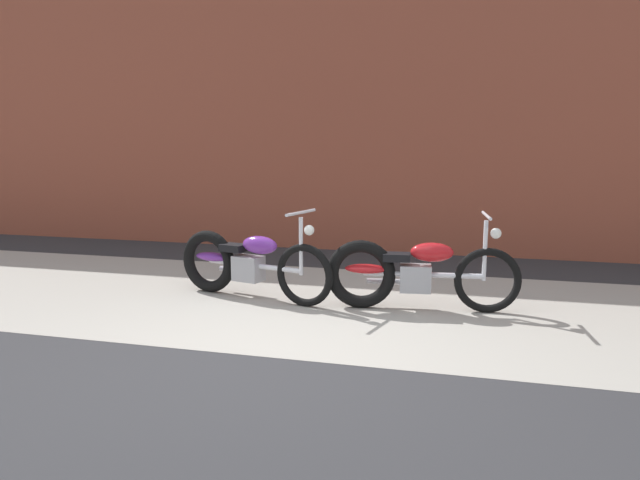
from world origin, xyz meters
TOP-DOWN VIEW (x-y plane):
  - ground_plane at (0.00, 0.00)m, footprint 80.00×80.00m
  - sidewalk_slab at (0.00, 1.75)m, footprint 36.00×3.50m
  - brick_building_wall at (0.00, 5.20)m, footprint 36.00×0.50m
  - motorcycle_purple at (-1.01, 1.75)m, footprint 1.97×0.75m
  - motorcycle_red at (0.86, 1.71)m, footprint 2.00×0.58m

SIDE VIEW (x-z plane):
  - ground_plane at x=0.00m, z-range 0.00..0.00m
  - sidewalk_slab at x=0.00m, z-range 0.00..0.01m
  - motorcycle_purple at x=-1.01m, z-range -0.12..0.91m
  - motorcycle_red at x=0.86m, z-range -0.12..0.91m
  - brick_building_wall at x=0.00m, z-range 0.00..5.01m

